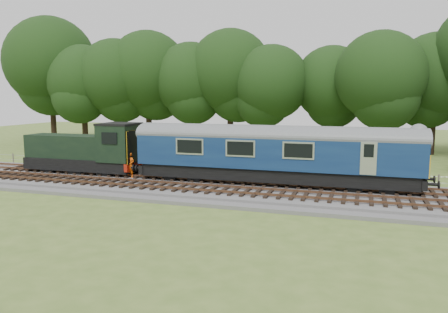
% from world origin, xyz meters
% --- Properties ---
extents(ground, '(120.00, 120.00, 0.00)m').
position_xyz_m(ground, '(0.00, 0.00, 0.00)').
color(ground, '#4B6826').
rests_on(ground, ground).
extents(ballast, '(70.00, 7.00, 0.35)m').
position_xyz_m(ballast, '(0.00, 0.00, 0.17)').
color(ballast, '#4C4C4F').
rests_on(ballast, ground).
extents(track_north, '(67.20, 2.40, 0.21)m').
position_xyz_m(track_north, '(0.00, 1.40, 0.42)').
color(track_north, black).
rests_on(track_north, ballast).
extents(track_south, '(67.20, 2.40, 0.21)m').
position_xyz_m(track_south, '(0.00, -1.60, 0.42)').
color(track_south, black).
rests_on(track_south, ballast).
extents(fence, '(64.00, 0.12, 1.00)m').
position_xyz_m(fence, '(0.00, 4.50, 0.00)').
color(fence, '#6B6054').
rests_on(fence, ground).
extents(tree_line, '(70.00, 8.00, 18.00)m').
position_xyz_m(tree_line, '(0.00, 22.00, 0.00)').
color(tree_line, black).
rests_on(tree_line, ground).
extents(dmu_railcar, '(18.05, 2.86, 3.88)m').
position_xyz_m(dmu_railcar, '(3.80, 1.40, 2.61)').
color(dmu_railcar, black).
rests_on(dmu_railcar, ground).
extents(shunter_loco, '(8.91, 2.60, 3.38)m').
position_xyz_m(shunter_loco, '(-10.12, 1.40, 1.97)').
color(shunter_loco, black).
rests_on(shunter_loco, ground).
extents(worker, '(0.65, 0.43, 1.76)m').
position_xyz_m(worker, '(-6.13, 0.56, 1.23)').
color(worker, '#FF5D0D').
rests_on(worker, ballast).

